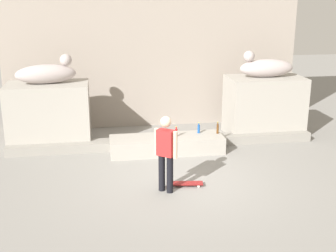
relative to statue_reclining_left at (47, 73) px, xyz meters
The scene contains 13 objects.
ground_plane 4.83m from the statue_reclining_left, 45.22° to the right, with size 40.00×40.00×0.00m, color gray.
facade_wall 3.73m from the statue_reclining_left, 29.19° to the left, with size 9.16×0.60×6.43m, color gray.
pedestal_left 1.16m from the statue_reclining_left, behind, with size 2.21×1.30×1.75m, color #A39E93.
pedestal_right 6.31m from the statue_reclining_left, ahead, with size 2.21×1.30×1.75m, color #A39E93.
statue_reclining_left is the anchor object (origin of this frame).
statue_reclining_right 6.17m from the statue_reclining_left, ahead, with size 1.60×0.56×0.78m.
ledge_block 3.76m from the statue_reclining_left, 20.47° to the right, with size 3.02×0.88×0.44m, color #A39E93.
skater 4.58m from the statue_reclining_left, 52.80° to the right, with size 0.44×0.38×1.67m.
skateboard 4.99m from the statue_reclining_left, 46.86° to the right, with size 0.82×0.31×0.08m.
bottle_red 3.83m from the statue_reclining_left, 19.22° to the right, with size 0.07×0.07×0.28m.
bottle_brown 4.84m from the statue_reclining_left, 13.78° to the right, with size 0.06×0.06×0.33m.
bottle_blue 4.36m from the statue_reclining_left, 13.67° to the right, with size 0.07×0.07×0.29m.
stair_step 3.69m from the statue_reclining_left, 12.39° to the right, with size 8.45×0.50×0.25m, color gray.
Camera 1 is at (-1.71, -8.94, 4.06)m, focal length 46.75 mm.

